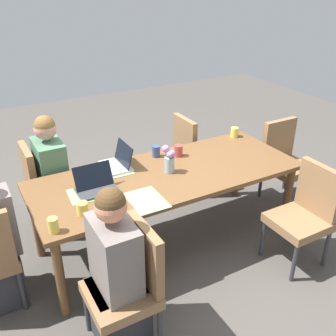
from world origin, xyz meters
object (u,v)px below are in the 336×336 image
object	(u,v)px
flower_vase	(169,160)
coffee_mug_near_left	(234,132)
chair_head_right_right_mid	(284,158)
coffee_mug_centre_right	(178,151)
person_near_left_near	(116,276)
laptop_far_left_mid	(118,162)
dining_table	(168,180)
chair_far_right_near	(193,150)
chair_near_left_near	(130,281)
person_far_left_mid	(53,182)
chair_near_right_far	(306,211)
coffee_mug_near_right	(156,151)
coffee_mug_centre_left	(82,208)
chair_far_left_mid	(44,184)
laptop_head_left_left_far	(96,186)
coffee_mug_far_left	(53,225)

from	to	relation	value
flower_vase	coffee_mug_near_left	world-z (taller)	flower_vase
chair_head_right_right_mid	coffee_mug_centre_right	bearing A→B (deg)	172.29
person_near_left_near	coffee_mug_near_left	bearing A→B (deg)	31.61
chair_head_right_right_mid	laptop_far_left_mid	size ratio (longest dim) A/B	2.81
chair_head_right_right_mid	coffee_mug_centre_right	xyz separation A→B (m)	(-1.25, 0.17, 0.30)
dining_table	chair_far_right_near	world-z (taller)	chair_far_right_near
laptop_far_left_mid	coffee_mug_centre_right	size ratio (longest dim) A/B	2.92
chair_near_left_near	person_far_left_mid	xyz separation A→B (m)	(-0.11, 1.54, 0.03)
chair_near_right_far	coffee_mug_near_right	bearing A→B (deg)	126.59
person_near_left_near	coffee_mug_centre_left	distance (m)	0.56
chair_head_right_right_mid	coffee_mug_near_right	xyz separation A→B (m)	(-1.44, 0.26, 0.30)
chair_far_left_mid	flower_vase	distance (m)	1.27
laptop_head_left_left_far	chair_far_left_mid	bearing A→B (deg)	109.54
chair_head_right_right_mid	coffee_mug_near_left	size ratio (longest dim) A/B	8.83
person_near_left_near	coffee_mug_near_left	world-z (taller)	person_near_left_near
person_near_left_near	coffee_mug_far_left	size ratio (longest dim) A/B	10.95
chair_head_right_right_mid	laptop_far_left_mid	bearing A→B (deg)	172.56
coffee_mug_near_right	person_far_left_mid	bearing A→B (deg)	157.99
dining_table	laptop_far_left_mid	distance (m)	0.48
chair_near_left_near	chair_far_left_mid	xyz separation A→B (m)	(-0.18, 1.60, 0.00)
chair_head_right_right_mid	coffee_mug_near_left	xyz separation A→B (m)	(-0.48, 0.29, 0.29)
chair_near_left_near	laptop_far_left_mid	distance (m)	1.24
chair_near_right_far	coffee_mug_centre_left	size ratio (longest dim) A/B	9.51
person_near_left_near	coffee_mug_near_right	bearing A→B (deg)	51.37
chair_far_right_near	coffee_mug_near_right	bearing A→B (deg)	-149.51
chair_far_left_mid	coffee_mug_far_left	distance (m)	1.20
dining_table	coffee_mug_centre_right	xyz separation A→B (m)	(0.26, 0.26, 0.12)
coffee_mug_far_left	dining_table	bearing A→B (deg)	18.60
person_far_left_mid	coffee_mug_near_right	world-z (taller)	person_far_left_mid
chair_far_right_near	chair_near_right_far	xyz separation A→B (m)	(0.16, -1.53, 0.00)
chair_far_left_mid	laptop_far_left_mid	world-z (taller)	laptop_far_left_mid
person_near_left_near	chair_far_left_mid	distance (m)	1.54
flower_vase	person_near_left_near	bearing A→B (deg)	-137.52
flower_vase	person_far_left_mid	bearing A→B (deg)	140.76
chair_near_left_near	coffee_mug_near_right	distance (m)	1.45
dining_table	laptop_far_left_mid	size ratio (longest dim) A/B	7.44
chair_far_right_near	coffee_mug_near_left	world-z (taller)	chair_far_right_near
flower_vase	coffee_mug_centre_left	distance (m)	0.92
dining_table	coffee_mug_near_left	xyz separation A→B (m)	(1.03, 0.38, 0.12)
chair_far_right_near	chair_head_right_right_mid	xyz separation A→B (m)	(0.76, -0.67, 0.00)
dining_table	person_far_left_mid	xyz separation A→B (m)	(-0.85, 0.72, -0.15)
person_near_left_near	coffee_mug_centre_right	world-z (taller)	person_near_left_near
chair_near_right_far	person_near_left_near	bearing A→B (deg)	179.03
person_far_left_mid	chair_far_right_near	bearing A→B (deg)	1.09
chair_far_left_mid	chair_far_right_near	bearing A→B (deg)	-1.01
chair_far_right_near	coffee_mug_near_left	size ratio (longest dim) A/B	8.83
person_far_left_mid	coffee_mug_near_left	world-z (taller)	person_far_left_mid
coffee_mug_centre_left	coffee_mug_near_left	bearing A→B (deg)	18.64
chair_far_right_near	coffee_mug_centre_left	bearing A→B (deg)	-147.89
laptop_head_left_left_far	person_near_left_near	bearing A→B (deg)	-101.79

